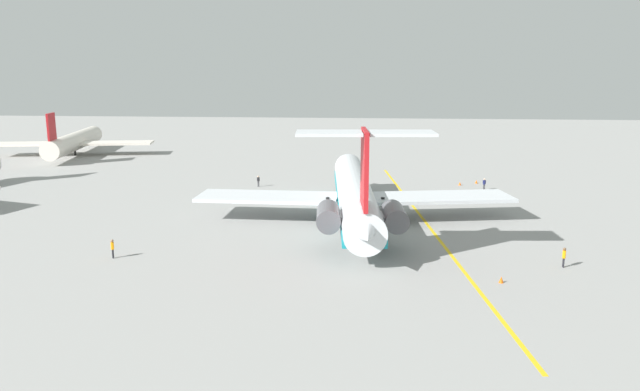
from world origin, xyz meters
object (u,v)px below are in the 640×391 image
main_jetliner (355,194)px  safety_cone_tail (501,280)px  airliner_mid_right (75,141)px  ground_crew_portside (564,255)px  ground_crew_near_nose (112,246)px  ground_crew_starboard (258,180)px  safety_cone_nose (460,183)px  safety_cone_wingtip (476,182)px  ground_crew_near_tail (484,183)px

main_jetliner → safety_cone_tail: bearing=-150.9°
airliner_mid_right → ground_crew_portside: 100.32m
ground_crew_near_nose → ground_crew_starboard: ground_crew_near_nose is taller
ground_crew_near_nose → ground_crew_portside: (0.91, -40.78, 0.02)m
airliner_mid_right → ground_crew_starboard: size_ratio=18.65×
ground_crew_starboard → safety_cone_nose: size_ratio=3.04×
ground_crew_starboard → safety_cone_wingtip: bearing=-77.0°
main_jetliner → safety_cone_wingtip: main_jetliner is taller
ground_crew_near_nose → airliner_mid_right: bearing=-111.0°
ground_crew_starboard → airliner_mid_right: bearing=58.2°
ground_crew_near_nose → safety_cone_wingtip: size_ratio=3.27×
ground_crew_near_nose → ground_crew_near_tail: bearing=172.0°
safety_cone_wingtip → ground_crew_portside: bearing=-178.3°
safety_cone_tail → safety_cone_wingtip: bearing=-6.5°
airliner_mid_right → main_jetliner: bearing=-141.3°
ground_crew_near_tail → safety_cone_wingtip: bearing=11.1°
ground_crew_near_tail → safety_cone_nose: bearing=49.2°
main_jetliner → safety_cone_nose: bearing=-36.8°
ground_crew_near_nose → safety_cone_nose: (39.03, -36.86, -0.86)m
main_jetliner → safety_cone_tail: main_jetliner is taller
ground_crew_near_nose → safety_cone_nose: bearing=176.9°
main_jetliner → airliner_mid_right: 76.68m
ground_crew_near_tail → safety_cone_tail: (-39.22, 5.31, -0.81)m
ground_crew_near_tail → safety_cone_wingtip: (5.16, 0.26, -0.81)m
ground_crew_portside → safety_cone_wingtip: 39.91m
ground_crew_starboard → safety_cone_nose: 30.10m
ground_crew_starboard → safety_cone_tail: bearing=-141.4°
airliner_mid_right → ground_crew_starboard: 52.58m
airliner_mid_right → ground_crew_portside: (-64.60, -76.74, -1.59)m
main_jetliner → ground_crew_near_nose: main_jetliner is taller
ground_crew_near_nose → safety_cone_tail: (-3.60, -34.52, -0.86)m
ground_crew_portside → safety_cone_nose: ground_crew_portside is taller
ground_crew_portside → safety_cone_tail: bearing=-152.8°
airliner_mid_right → ground_crew_near_tail: airliner_mid_right is taller
airliner_mid_right → ground_crew_starboard: (-30.25, -42.97, -1.69)m
main_jetliner → airliner_mid_right: bearing=44.3°
main_jetliner → safety_cone_tail: size_ratio=75.41×
ground_crew_near_tail → airliner_mid_right: bearing=76.6°
airliner_mid_right → ground_crew_starboard: airliner_mid_right is taller
ground_crew_near_tail → safety_cone_tail: ground_crew_near_tail is taller
ground_crew_near_nose → safety_cone_wingtip: (40.78, -39.57, -0.86)m
safety_cone_tail → safety_cone_nose: bearing=-3.1°
safety_cone_tail → ground_crew_portside: bearing=-54.3°
ground_crew_near_tail → safety_cone_tail: 39.58m
main_jetliner → safety_cone_wingtip: size_ratio=75.41×
ground_crew_starboard → ground_crew_portside: bearing=-132.1°
airliner_mid_right → ground_crew_near_tail: (-29.88, -75.79, -1.66)m
ground_crew_near_nose → ground_crew_starboard: size_ratio=1.08×
ground_crew_near_tail → ground_crew_portside: 34.73m
safety_cone_wingtip → airliner_mid_right: bearing=71.9°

